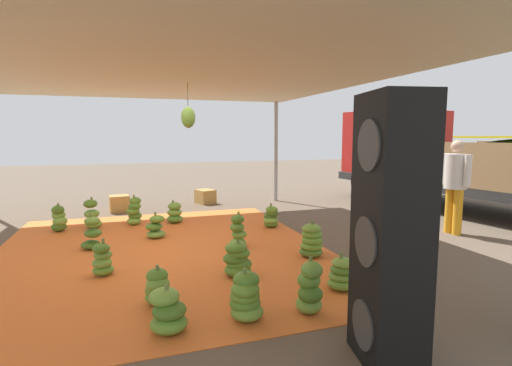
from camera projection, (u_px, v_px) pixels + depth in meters
ground_plane at (338, 235)px, 6.77m from camera, size 40.00×40.00×0.00m
tarp_orange at (163, 251)px, 5.83m from camera, size 5.78×4.79×0.01m
tent_canopy at (151, 73)px, 5.50m from camera, size 8.00×7.00×2.68m
banana_bunch_0 at (92, 234)px, 5.89m from camera, size 0.37×0.38×0.55m
banana_bunch_1 at (342, 274)px, 4.36m from camera, size 0.41×0.41×0.41m
banana_bunch_2 at (271, 217)px, 7.30m from camera, size 0.37×0.37×0.46m
banana_bunch_3 at (246, 297)px, 3.63m from camera, size 0.42×0.42×0.49m
banana_bunch_4 at (238, 232)px, 6.00m from camera, size 0.35×0.35×0.56m
banana_bunch_5 at (134, 212)px, 7.53m from camera, size 0.40×0.38×0.58m
banana_bunch_6 at (312, 241)px, 5.54m from camera, size 0.43×0.41×0.52m
banana_bunch_7 at (175, 213)px, 7.71m from camera, size 0.41×0.41×0.45m
banana_bunch_8 at (102, 260)px, 4.79m from camera, size 0.33×0.33×0.46m
banana_bunch_9 at (237, 260)px, 4.79m from camera, size 0.47×0.46×0.46m
banana_bunch_10 at (168, 312)px, 3.41m from camera, size 0.43×0.41×0.42m
banana_bunch_11 at (158, 287)px, 3.96m from camera, size 0.39×0.38×0.42m
banana_bunch_12 at (310, 289)px, 3.74m from camera, size 0.37×0.32×0.56m
banana_bunch_13 at (59, 219)px, 6.99m from camera, size 0.36×0.36×0.51m
banana_bunch_14 at (156, 227)px, 6.56m from camera, size 0.39×0.41×0.44m
banana_bunch_15 at (92, 215)px, 7.23m from camera, size 0.39×0.40×0.59m
cargo_truck_main at (464, 159)px, 9.03m from camera, size 7.11×3.32×2.40m
worker_0 at (455, 180)px, 6.78m from camera, size 0.61×0.37×1.65m
speaker_stack at (390, 232)px, 2.87m from camera, size 0.65×0.52×2.03m
crate_0 at (205, 197)px, 10.00m from camera, size 0.58×0.53×0.35m
crate_1 at (119, 204)px, 8.89m from camera, size 0.45×0.47×0.37m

